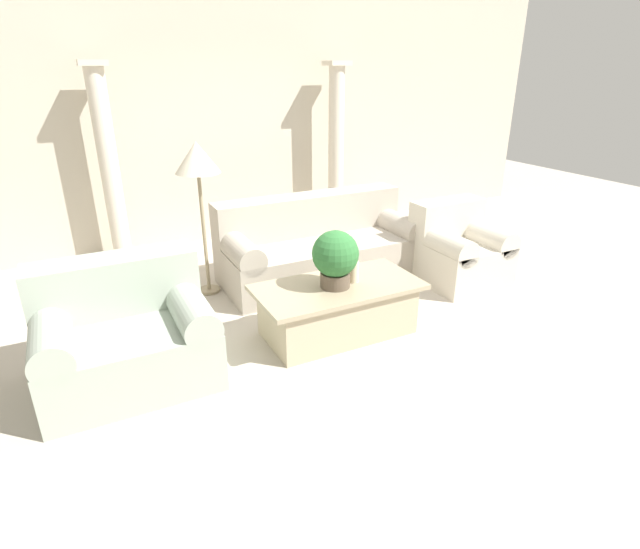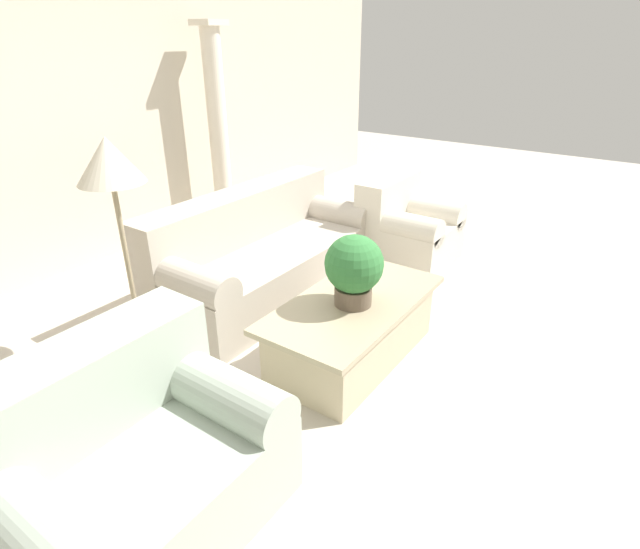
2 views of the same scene
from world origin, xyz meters
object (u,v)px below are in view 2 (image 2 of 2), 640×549
object	(u,v)px
floor_lamp	(110,169)
coffee_table	(353,329)
sofa_long	(262,254)
loveseat	(128,460)
armchair	(406,228)
potted_plant	(354,268)

from	to	relation	value
floor_lamp	coffee_table	bearing A→B (deg)	-60.65
sofa_long	loveseat	bearing A→B (deg)	-153.49
loveseat	armchair	distance (m)	3.51
coffee_table	potted_plant	world-z (taller)	potted_plant
sofa_long	coffee_table	world-z (taller)	sofa_long
sofa_long	loveseat	distance (m)	2.44
coffee_table	armchair	size ratio (longest dim) A/B	1.68
loveseat	potted_plant	world-z (taller)	potted_plant
loveseat	armchair	size ratio (longest dim) A/B	1.43
sofa_long	coffee_table	distance (m)	1.31
armchair	loveseat	bearing A→B (deg)	-174.87
potted_plant	armchair	size ratio (longest dim) A/B	0.58
loveseat	floor_lamp	xyz separation A→B (m)	(0.96, 1.25, 0.98)
sofa_long	coffee_table	bearing A→B (deg)	-109.65
potted_plant	sofa_long	bearing A→B (deg)	69.03
loveseat	coffee_table	xyz separation A→B (m)	(1.74, -0.15, -0.13)
sofa_long	armchair	size ratio (longest dim) A/B	2.55
loveseat	coffee_table	world-z (taller)	loveseat
coffee_table	potted_plant	distance (m)	0.50
sofa_long	coffee_table	xyz separation A→B (m)	(-0.44, -1.23, -0.12)
loveseat	floor_lamp	world-z (taller)	floor_lamp
loveseat	coffee_table	size ratio (longest dim) A/B	0.85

